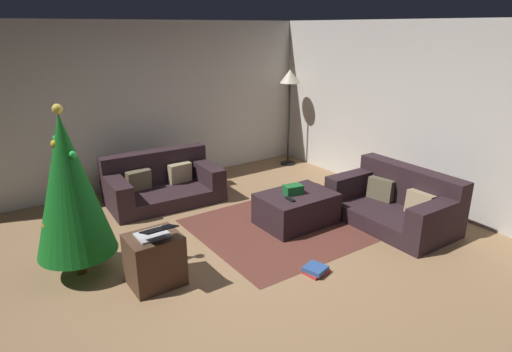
{
  "coord_description": "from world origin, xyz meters",
  "views": [
    {
      "loc": [
        -2.31,
        -3.57,
        2.51
      ],
      "look_at": [
        0.57,
        0.58,
        0.75
      ],
      "focal_mm": 30.32,
      "sensor_mm": 36.0,
      "label": 1
    }
  ],
  "objects": [
    {
      "name": "gift_box",
      "position": [
        1.1,
        0.49,
        0.48
      ],
      "size": [
        0.26,
        0.2,
        0.12
      ],
      "primitive_type": "cube",
      "rotation": [
        0.0,
        0.0,
        -0.19
      ],
      "color": "#19662D",
      "rests_on": "ottoman"
    },
    {
      "name": "laptop",
      "position": [
        -0.96,
        0.11,
        0.6
      ],
      "size": [
        0.32,
        0.43,
        0.19
      ],
      "color": "silver",
      "rests_on": "side_table"
    },
    {
      "name": "ground_plane",
      "position": [
        0.0,
        0.0,
        0.0
      ],
      "size": [
        6.4,
        6.4,
        0.0
      ],
      "primitive_type": "plane",
      "color": "#93704C"
    },
    {
      "name": "tv_remote",
      "position": [
        0.94,
        0.34,
        0.43
      ],
      "size": [
        0.06,
        0.16,
        0.02
      ],
      "primitive_type": "cube",
      "rotation": [
        0.0,
        0.0,
        -0.07
      ],
      "color": "black",
      "rests_on": "ottoman"
    },
    {
      "name": "corner_partition",
      "position": [
        3.14,
        0.0,
        1.3
      ],
      "size": [
        0.12,
        6.4,
        2.6
      ],
      "primitive_type": "cube",
      "color": "silver",
      "rests_on": "ground_plane"
    },
    {
      "name": "corner_lamp",
      "position": [
        2.71,
        2.58,
        1.51
      ],
      "size": [
        0.36,
        0.36,
        1.77
      ],
      "color": "black",
      "rests_on": "ground_plane"
    },
    {
      "name": "rear_partition",
      "position": [
        0.0,
        3.14,
        1.3
      ],
      "size": [
        6.4,
        0.12,
        2.6
      ],
      "primitive_type": "cube",
      "color": "silver",
      "rests_on": "ground_plane"
    },
    {
      "name": "ottoman",
      "position": [
        1.14,
        0.46,
        0.21
      ],
      "size": [
        0.98,
        0.7,
        0.42
      ],
      "primitive_type": "cube",
      "color": "#2D1E23",
      "rests_on": "ground_plane"
    },
    {
      "name": "couch_right",
      "position": [
        2.26,
        -0.28,
        0.28
      ],
      "size": [
        0.96,
        1.6,
        0.73
      ],
      "rotation": [
        0.0,
        0.0,
        1.56
      ],
      "color": "#2D1E23",
      "rests_on": "ground_plane"
    },
    {
      "name": "book_stack",
      "position": [
        0.52,
        -0.62,
        0.04
      ],
      "size": [
        0.28,
        0.27,
        0.08
      ],
      "color": "#B7332D",
      "rests_on": "ground_plane"
    },
    {
      "name": "couch_left",
      "position": [
        0.0,
        2.26,
        0.27
      ],
      "size": [
        1.67,
        1.03,
        0.72
      ],
      "rotation": [
        0.0,
        0.0,
        3.09
      ],
      "color": "#2D1E23",
      "rests_on": "ground_plane"
    },
    {
      "name": "area_rug",
      "position": [
        1.14,
        0.46,
        0.0
      ],
      "size": [
        2.6,
        2.0,
        0.01
      ],
      "primitive_type": "cube",
      "color": "brown",
      "rests_on": "ground_plane"
    },
    {
      "name": "christmas_tree",
      "position": [
        -1.54,
        0.82,
        0.99
      ],
      "size": [
        0.8,
        0.8,
        1.82
      ],
      "color": "brown",
      "rests_on": "ground_plane"
    },
    {
      "name": "side_table",
      "position": [
        -0.96,
        0.18,
        0.27
      ],
      "size": [
        0.52,
        0.44,
        0.54
      ],
      "primitive_type": "cube",
      "color": "#4C3323",
      "rests_on": "ground_plane"
    }
  ]
}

